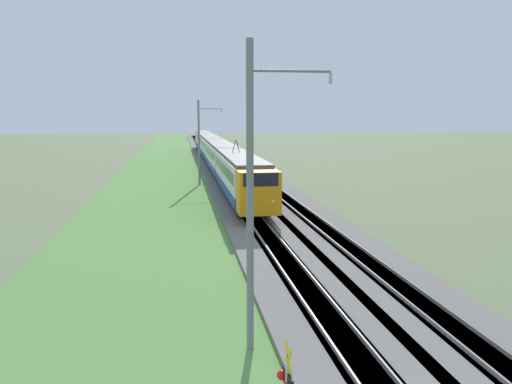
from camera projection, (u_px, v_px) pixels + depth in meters
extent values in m
cube|color=slate|center=(222.00, 176.00, 59.46)|extent=(240.00, 4.40, 0.30)
cube|color=slate|center=(254.00, 176.00, 60.05)|extent=(240.00, 4.40, 0.30)
cube|color=#4C4238|center=(222.00, 176.00, 59.46)|extent=(240.00, 1.57, 0.30)
cube|color=gray|center=(218.00, 174.00, 59.35)|extent=(240.00, 0.07, 0.15)
cube|color=gray|center=(227.00, 174.00, 59.51)|extent=(240.00, 0.07, 0.15)
cube|color=#4C4238|center=(254.00, 176.00, 60.05)|extent=(240.00, 1.57, 0.30)
cube|color=gray|center=(250.00, 174.00, 59.93)|extent=(240.00, 0.07, 0.15)
cube|color=gray|center=(258.00, 174.00, 60.09)|extent=(240.00, 0.07, 0.15)
cube|color=#5B8E42|center=(162.00, 178.00, 58.41)|extent=(240.00, 10.62, 0.12)
cube|color=orange|center=(258.00, 192.00, 32.26)|extent=(2.07, 2.69, 2.78)
cube|color=black|center=(259.00, 178.00, 31.81)|extent=(1.49, 2.24, 0.83)
sphere|color=#F2EAC6|center=(249.00, 202.00, 31.25)|extent=(0.20, 0.20, 0.20)
sphere|color=#F2EAC6|center=(273.00, 201.00, 31.48)|extent=(0.20, 0.20, 0.20)
cube|color=navy|center=(240.00, 186.00, 42.21)|extent=(18.00, 2.80, 0.78)
cube|color=silver|center=(240.00, 170.00, 42.00)|extent=(18.00, 2.80, 2.00)
cube|color=black|center=(240.00, 168.00, 41.98)|extent=(16.56, 2.82, 0.84)
cube|color=#515156|center=(240.00, 156.00, 41.83)|extent=(18.00, 2.58, 0.25)
cube|color=black|center=(240.00, 194.00, 42.31)|extent=(17.10, 2.38, 0.55)
cylinder|color=black|center=(245.00, 207.00, 35.18)|extent=(0.86, 0.12, 0.86)
cylinder|color=black|center=(259.00, 207.00, 35.34)|extent=(0.86, 0.12, 0.86)
cube|color=navy|center=(221.00, 164.00, 61.39)|extent=(20.07, 2.80, 0.78)
cube|color=silver|center=(220.00, 153.00, 61.18)|extent=(20.07, 2.80, 2.00)
cube|color=black|center=(220.00, 151.00, 61.15)|extent=(18.46, 2.82, 0.84)
cube|color=#515156|center=(220.00, 144.00, 61.01)|extent=(20.07, 2.58, 0.25)
cube|color=black|center=(221.00, 169.00, 61.49)|extent=(19.06, 2.38, 0.55)
cube|color=navy|center=(210.00, 152.00, 81.58)|extent=(20.07, 2.80, 0.78)
cube|color=silver|center=(210.00, 144.00, 81.37)|extent=(20.07, 2.80, 2.00)
cube|color=black|center=(210.00, 143.00, 81.34)|extent=(18.46, 2.82, 0.84)
cube|color=#515156|center=(210.00, 137.00, 81.20)|extent=(20.07, 2.58, 0.25)
cube|color=black|center=(210.00, 156.00, 81.68)|extent=(19.06, 2.38, 0.55)
cube|color=navy|center=(204.00, 145.00, 101.77)|extent=(20.07, 2.80, 0.78)
cube|color=silver|center=(204.00, 138.00, 101.56)|extent=(20.07, 2.80, 2.00)
cube|color=black|center=(204.00, 137.00, 101.53)|extent=(18.46, 2.82, 0.84)
cube|color=#515156|center=(204.00, 132.00, 101.39)|extent=(20.07, 2.58, 0.25)
cube|color=black|center=(204.00, 148.00, 101.87)|extent=(19.06, 2.38, 0.55)
cylinder|color=black|center=(234.00, 146.00, 44.34)|extent=(0.06, 0.33, 1.08)
cylinder|color=black|center=(238.00, 146.00, 44.39)|extent=(0.06, 0.33, 1.08)
cube|color=black|center=(252.00, 219.00, 35.39)|extent=(0.10, 0.10, 0.00)
cube|color=black|center=(288.00, 381.00, 9.21)|extent=(0.70, 0.06, 0.36)
sphere|color=red|center=(282.00, 375.00, 9.42)|extent=(0.20, 0.20, 0.20)
cube|color=yellow|center=(288.00, 357.00, 9.14)|extent=(0.49, 0.03, 0.49)
cube|color=yellow|center=(288.00, 357.00, 9.14)|extent=(0.49, 0.03, 0.49)
cylinder|color=slate|center=(250.00, 202.00, 14.82)|extent=(0.22, 0.22, 9.46)
cylinder|color=slate|center=(291.00, 71.00, 14.42)|extent=(0.08, 2.40, 0.08)
cylinder|color=#B2ADA8|center=(331.00, 79.00, 14.63)|extent=(0.10, 0.10, 0.30)
cylinder|color=slate|center=(199.00, 143.00, 51.71)|extent=(0.22, 0.22, 8.90)
cylinder|color=slate|center=(210.00, 109.00, 51.35)|extent=(0.08, 2.40, 0.08)
cylinder|color=#B2ADA8|center=(222.00, 111.00, 51.56)|extent=(0.10, 0.10, 0.30)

